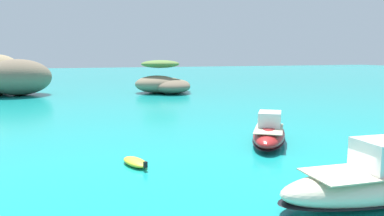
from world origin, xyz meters
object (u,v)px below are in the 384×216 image
Objects in this scene: islet_small at (165,83)px; motorboat_cream at (379,182)px; islet_large at (3,77)px; motorboat_red at (269,133)px; dinghy_tender at (135,162)px.

motorboat_cream is (-5.21, -54.23, -0.72)m from islet_small.
islet_large is 2.16× the size of motorboat_red.
islet_large reaches higher than motorboat_red.
islet_large is at bearing 117.31° from motorboat_red.
dinghy_tender is (-14.79, -44.24, -1.52)m from islet_small.
islet_small is 5.20× the size of dinghy_tender.
motorboat_red reaches higher than dinghy_tender.
islet_small reaches higher than dinghy_tender.
motorboat_cream is (22.77, -59.69, -2.08)m from islet_large.
motorboat_cream is at bearing -95.49° from islet_small.
islet_large is at bearing 104.87° from dinghy_tender.
islet_large is 1.70× the size of motorboat_cream.
motorboat_red is 11.53m from dinghy_tender.
dinghy_tender is (-11.29, -2.29, -0.61)m from motorboat_red.
islet_small is 42.11m from motorboat_red.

